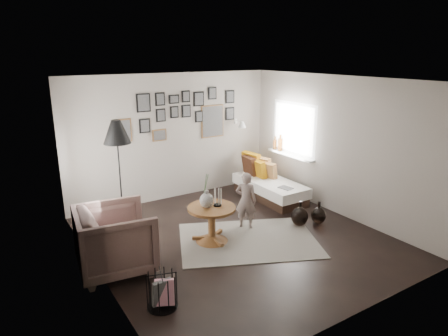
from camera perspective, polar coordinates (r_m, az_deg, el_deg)
ground at (r=6.77m, az=1.94°, el=-10.06°), size 4.80×4.80×0.00m
wall_back at (r=8.33m, az=-7.34°, el=4.38°), size 4.50×0.00×4.50m
wall_front at (r=4.63m, az=19.18°, el=-6.26°), size 4.50×0.00×4.50m
wall_left at (r=5.41m, az=-18.05°, el=-2.90°), size 0.00×4.80×4.80m
wall_right at (r=7.76m, az=15.92°, el=2.99°), size 0.00×4.80×4.80m
ceiling at (r=6.07m, az=2.18°, el=12.48°), size 4.80×4.80×0.00m
door_left at (r=6.60m, az=-20.43°, el=-1.97°), size 0.00×2.14×2.14m
window_right at (r=8.71m, az=8.87°, el=2.36°), size 0.15×1.32×1.30m
gallery_wall at (r=8.36m, az=-5.60°, el=7.56°), size 2.74×0.03×1.08m
wall_sconce at (r=8.83m, az=2.55°, el=6.26°), size 0.18×0.36×0.16m
rug at (r=6.72m, az=3.48°, el=-10.23°), size 2.67×2.34×0.01m
pedestal_table at (r=6.55m, az=-1.76°, el=-8.24°), size 0.78×0.78×0.61m
vase at (r=6.34m, az=-2.51°, el=-4.24°), size 0.22×0.22×0.55m
candles at (r=6.43m, az=-0.95°, el=-4.23°), size 0.13×0.13×0.29m
daybed at (r=8.55m, az=6.23°, el=-2.44°), size 0.78×1.82×0.86m
magazine_on_daybed at (r=8.01m, az=8.80°, el=-2.82°), size 0.24×0.29×0.01m
armchair at (r=5.88m, az=-15.24°, el=-9.85°), size 1.15×1.13×0.94m
armchair_cushion at (r=5.92m, az=-15.40°, el=-9.58°), size 0.49×0.50×0.19m
floor_lamp at (r=6.80m, az=-15.05°, el=4.41°), size 0.45×0.45×1.93m
magazine_basket at (r=5.11m, az=-8.83°, el=-16.95°), size 0.44×0.44×0.45m
demijohn_large at (r=7.29m, az=10.73°, el=-6.79°), size 0.31×0.31×0.46m
demijohn_small at (r=7.45m, az=13.34°, el=-6.60°), size 0.27×0.27×0.42m
child at (r=6.98m, az=3.16°, el=-4.66°), size 0.43×0.44×1.02m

